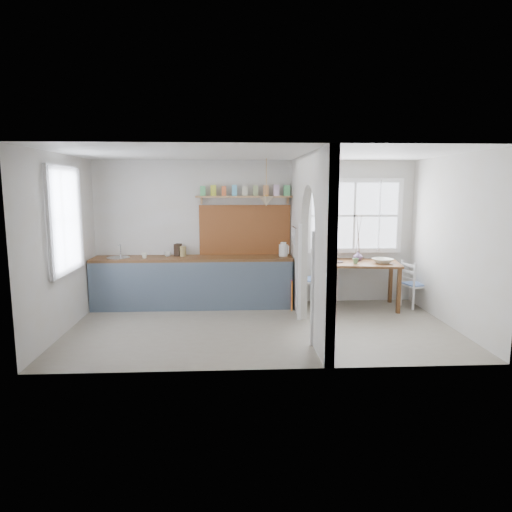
{
  "coord_description": "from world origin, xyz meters",
  "views": [
    {
      "loc": [
        -0.44,
        -6.68,
        2.12
      ],
      "look_at": [
        -0.07,
        0.29,
        1.06
      ],
      "focal_mm": 32.0,
      "sensor_mm": 36.0,
      "label": 1
    }
  ],
  "objects_px": {
    "dining_table": "(361,284)",
    "chair_right": "(415,284)",
    "chair_left": "(310,279)",
    "kettle": "(283,249)",
    "vase": "(358,256)"
  },
  "relations": [
    {
      "from": "dining_table",
      "to": "chair_left",
      "type": "height_order",
      "value": "chair_left"
    },
    {
      "from": "chair_left",
      "to": "vase",
      "type": "xyz_separation_m",
      "value": [
        0.86,
        0.06,
        0.4
      ]
    },
    {
      "from": "dining_table",
      "to": "kettle",
      "type": "xyz_separation_m",
      "value": [
        -1.37,
        0.17,
        0.62
      ]
    },
    {
      "from": "dining_table",
      "to": "chair_right",
      "type": "bearing_deg",
      "value": 4.89
    },
    {
      "from": "dining_table",
      "to": "chair_left",
      "type": "xyz_separation_m",
      "value": [
        -0.89,
        0.1,
        0.09
      ]
    },
    {
      "from": "chair_left",
      "to": "chair_right",
      "type": "xyz_separation_m",
      "value": [
        1.85,
        -0.16,
        -0.08
      ]
    },
    {
      "from": "dining_table",
      "to": "chair_right",
      "type": "distance_m",
      "value": 0.97
    },
    {
      "from": "chair_right",
      "to": "dining_table",
      "type": "bearing_deg",
      "value": 69.42
    },
    {
      "from": "vase",
      "to": "chair_left",
      "type": "bearing_deg",
      "value": -176.26
    },
    {
      "from": "chair_left",
      "to": "vase",
      "type": "distance_m",
      "value": 0.95
    },
    {
      "from": "dining_table",
      "to": "kettle",
      "type": "bearing_deg",
      "value": -178.25
    },
    {
      "from": "dining_table",
      "to": "vase",
      "type": "bearing_deg",
      "value": 107.99
    },
    {
      "from": "chair_left",
      "to": "chair_right",
      "type": "bearing_deg",
      "value": 88.99
    },
    {
      "from": "kettle",
      "to": "vase",
      "type": "height_order",
      "value": "kettle"
    },
    {
      "from": "dining_table",
      "to": "chair_right",
      "type": "height_order",
      "value": "chair_right"
    }
  ]
}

